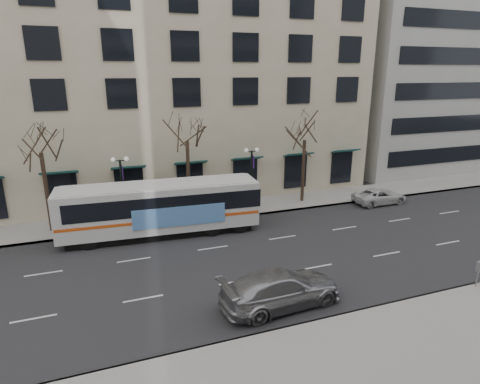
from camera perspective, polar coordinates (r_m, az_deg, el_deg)
name	(u,v)px	position (r m, az deg, el deg)	size (l,w,h in m)	color
ground	(224,263)	(24.31, -2.33, -10.11)	(160.00, 160.00, 0.00)	black
sidewalk_far	(248,207)	(33.65, 1.10, -2.12)	(80.00, 4.00, 0.15)	gray
building_hotel	(136,60)	(41.93, -14.55, 17.69)	(40.00, 20.00, 24.00)	tan
building_office	(422,15)	(57.10, 24.45, 21.99)	(25.00, 20.00, 35.00)	#999993
tree_far_left	(39,139)	(30.00, -26.69, 6.80)	(3.60, 3.60, 8.34)	black
tree_far_mid	(187,128)	(30.46, -7.61, 8.95)	(3.60, 3.60, 8.55)	black
tree_far_right	(305,129)	(34.09, 9.25, 8.89)	(3.60, 3.60, 8.06)	black
lamp_post_left	(122,188)	(30.02, -16.39, 0.55)	(1.22, 0.45, 5.21)	black
lamp_post_right	(252,176)	(32.12, 1.66, 2.29)	(1.22, 0.45, 5.21)	black
city_bus	(162,207)	(28.21, -11.08, -2.10)	(13.71, 3.85, 3.67)	silver
silver_car	(281,288)	(20.11, 5.86, -13.49)	(2.48, 6.11, 1.77)	#98999F
white_pickup	(379,196)	(36.62, 19.21, -0.55)	(2.18, 4.72, 1.31)	silver
pay_station	(479,269)	(24.56, 30.83, -9.34)	(0.34, 0.27, 1.41)	slate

